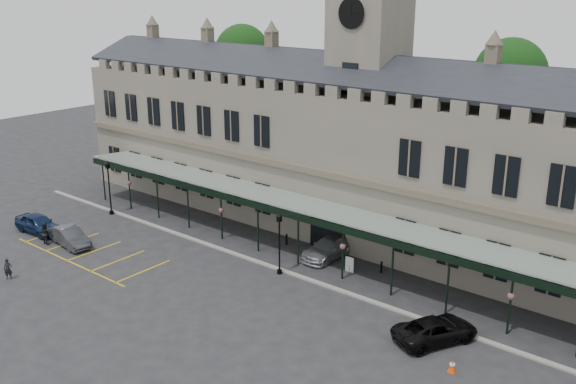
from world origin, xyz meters
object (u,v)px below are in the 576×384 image
Objects in this scene: car_taxi at (329,248)px; car_van at (435,330)px; traffic_cone at (452,366)px; lamp_post_mid at (279,238)px; station_building at (364,158)px; clock_tower at (368,76)px; lamp_post_left at (109,182)px; person_a at (8,269)px; sign_board at (350,265)px; person_b at (46,233)px; car_left_a at (38,224)px; car_left_b at (70,237)px.

car_taxi is 13.44m from car_van.
traffic_cone is at bearing 160.15° from car_van.
station_building is at bearing 89.88° from lamp_post_mid.
clock_tower reaches higher than car_taxi.
car_taxi is (-14.20, 8.40, 0.41)m from traffic_cone.
lamp_post_left is 0.97× the size of car_taxi.
clock_tower is at bearing 10.96° from person_a.
sign_board is (3.74, -7.39, -5.90)m from station_building.
station_building is at bearing 136.33° from traffic_cone.
car_taxi is 2.91× the size of person_b.
person_a is 0.86× the size of person_b.
clock_tower is 24.63m from traffic_cone.
person_b is at bearing -145.47° from car_taxi.
lamp_post_left reaches higher than sign_board.
car_left_a is 0.91× the size of car_taxi.
clock_tower is 13.85m from car_taxi.
traffic_cone is 3.24m from car_van.
car_left_b is at bearing -60.92° from lamp_post_left.
lamp_post_mid is at bearing -140.53° from sign_board.
station_building is at bearing 101.25° from car_taxi.
person_b reaches higher than car_left_a.
clock_tower is at bearing -136.37° from person_b.
car_van is at bearing -2.35° from lamp_post_left.
traffic_cone is 16.50m from car_taxi.
car_left_a is 24.78m from car_taxi.
lamp_post_mid is 2.63× the size of person_b.
traffic_cone is 0.62× the size of sign_board.
sign_board is (3.76, 3.46, -2.25)m from lamp_post_mid.
clock_tower is (0.00, 0.09, 6.64)m from station_building.
clock_tower is 4.85× the size of lamp_post_left.
clock_tower reaches higher than lamp_post_left.
sign_board is at bearing -63.44° from clock_tower.
lamp_post_left is 7.11m from car_left_a.
lamp_post_left reaches higher than car_left_b.
car_taxi is at bearing 12.52° from lamp_post_left.
lamp_post_mid is 15.84m from traffic_cone.
car_van is 29.73m from person_a.
car_van is at bearing -24.80° from car_taxi.
lamp_post_left is 33.23m from car_van.
clock_tower is at bearing 113.37° from sign_board.
lamp_post_mid is 5.59m from sign_board.
car_left_b reaches higher than car_van.
clock_tower reaches higher than traffic_cone.
person_a is (2.06, -6.32, 0.03)m from car_left_b.
car_left_a is (-24.74, -10.11, 0.25)m from sign_board.
sign_board is at bearing -56.70° from car_left_b.
clock_tower is at bearing -36.32° from car_left_b.
lamp_post_mid is 19.40m from person_a.
car_taxi is 1.02× the size of car_van.
car_left_b reaches higher than traffic_cone.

